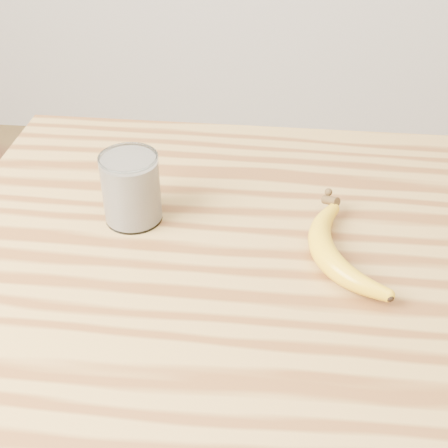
# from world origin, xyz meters

# --- Properties ---
(table) EXTENTS (1.20, 0.80, 0.90)m
(table) POSITION_xyz_m (0.00, 0.00, 0.77)
(table) COLOR #A67D40
(table) RESTS_ON ground
(smoothie_glass) EXTENTS (0.09, 0.09, 0.12)m
(smoothie_glass) POSITION_xyz_m (-0.31, 0.06, 0.96)
(smoothie_glass) COLOR white
(smoothie_glass) RESTS_ON table
(banana) EXTENTS (0.21, 0.33, 0.04)m
(banana) POSITION_xyz_m (-0.01, -0.02, 0.92)
(banana) COLOR gold
(banana) RESTS_ON table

